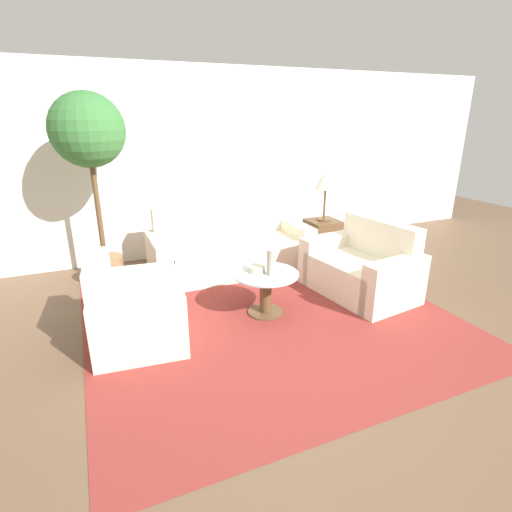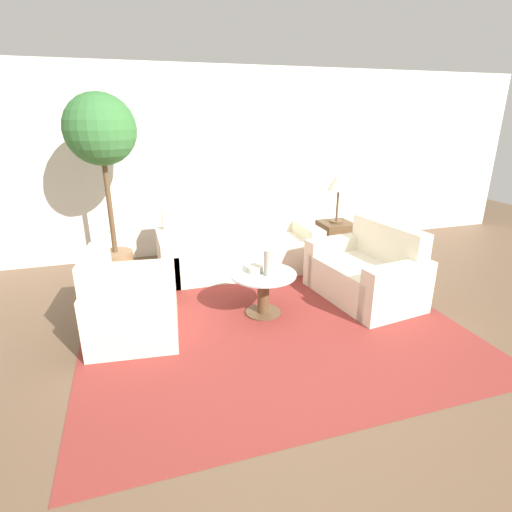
{
  "view_description": "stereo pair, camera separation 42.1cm",
  "coord_description": "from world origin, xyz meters",
  "px_view_note": "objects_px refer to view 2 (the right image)",
  "views": [
    {
      "loc": [
        -1.68,
        -2.63,
        1.97
      ],
      "look_at": [
        -0.1,
        1.01,
        0.55
      ],
      "focal_mm": 28.0,
      "sensor_mm": 36.0,
      "label": 1
    },
    {
      "loc": [
        -1.29,
        -2.78,
        1.97
      ],
      "look_at": [
        -0.1,
        1.01,
        0.55
      ],
      "focal_mm": 28.0,
      "sensor_mm": 36.0,
      "label": 2
    }
  ],
  "objects_px": {
    "loveseat": "(368,274)",
    "potted_plant": "(102,145)",
    "coffee_table": "(263,288)",
    "table_lamp": "(339,182)",
    "sofa_main": "(238,249)",
    "vase": "(268,263)",
    "armchair": "(127,307)",
    "bowl": "(255,269)"
  },
  "relations": [
    {
      "from": "armchair",
      "to": "bowl",
      "type": "distance_m",
      "value": 1.28
    },
    {
      "from": "sofa_main",
      "to": "loveseat",
      "type": "bearing_deg",
      "value": -47.79
    },
    {
      "from": "loveseat",
      "to": "potted_plant",
      "type": "relative_size",
      "value": 0.6
    },
    {
      "from": "table_lamp",
      "to": "vase",
      "type": "xyz_separation_m",
      "value": [
        -1.48,
        -1.35,
        -0.52
      ]
    },
    {
      "from": "armchair",
      "to": "coffee_table",
      "type": "height_order",
      "value": "armchair"
    },
    {
      "from": "armchair",
      "to": "loveseat",
      "type": "bearing_deg",
      "value": -83.03
    },
    {
      "from": "loveseat",
      "to": "vase",
      "type": "height_order",
      "value": "loveseat"
    },
    {
      "from": "armchair",
      "to": "table_lamp",
      "type": "height_order",
      "value": "table_lamp"
    },
    {
      "from": "table_lamp",
      "to": "vase",
      "type": "relative_size",
      "value": 2.78
    },
    {
      "from": "sofa_main",
      "to": "coffee_table",
      "type": "xyz_separation_m",
      "value": [
        -0.09,
        -1.33,
        0.02
      ]
    },
    {
      "from": "sofa_main",
      "to": "potted_plant",
      "type": "bearing_deg",
      "value": 175.41
    },
    {
      "from": "vase",
      "to": "potted_plant",
      "type": "bearing_deg",
      "value": 134.4
    },
    {
      "from": "armchair",
      "to": "vase",
      "type": "xyz_separation_m",
      "value": [
        1.36,
        -0.05,
        0.31
      ]
    },
    {
      "from": "table_lamp",
      "to": "potted_plant",
      "type": "relative_size",
      "value": 0.33
    },
    {
      "from": "sofa_main",
      "to": "potted_plant",
      "type": "xyz_separation_m",
      "value": [
        -1.54,
        0.12,
        1.36
      ]
    },
    {
      "from": "loveseat",
      "to": "bowl",
      "type": "height_order",
      "value": "loveseat"
    },
    {
      "from": "loveseat",
      "to": "vase",
      "type": "xyz_separation_m",
      "value": [
        -1.23,
        -0.1,
        0.3
      ]
    },
    {
      "from": "vase",
      "to": "bowl",
      "type": "relative_size",
      "value": 1.5
    },
    {
      "from": "coffee_table",
      "to": "table_lamp",
      "type": "bearing_deg",
      "value": 40.73
    },
    {
      "from": "armchair",
      "to": "bowl",
      "type": "relative_size",
      "value": 5.76
    },
    {
      "from": "potted_plant",
      "to": "table_lamp",
      "type": "bearing_deg",
      "value": -3.14
    },
    {
      "from": "loveseat",
      "to": "vase",
      "type": "bearing_deg",
      "value": -93.19
    },
    {
      "from": "sofa_main",
      "to": "table_lamp",
      "type": "distance_m",
      "value": 1.64
    },
    {
      "from": "coffee_table",
      "to": "vase",
      "type": "height_order",
      "value": "vase"
    },
    {
      "from": "loveseat",
      "to": "potted_plant",
      "type": "distance_m",
      "value": 3.35
    },
    {
      "from": "potted_plant",
      "to": "loveseat",
      "type": "bearing_deg",
      "value": -27.51
    },
    {
      "from": "vase",
      "to": "bowl",
      "type": "xyz_separation_m",
      "value": [
        -0.1,
        0.13,
        -0.1
      ]
    },
    {
      "from": "armchair",
      "to": "loveseat",
      "type": "height_order",
      "value": "loveseat"
    },
    {
      "from": "potted_plant",
      "to": "sofa_main",
      "type": "bearing_deg",
      "value": -4.59
    },
    {
      "from": "vase",
      "to": "bowl",
      "type": "height_order",
      "value": "vase"
    },
    {
      "from": "sofa_main",
      "to": "coffee_table",
      "type": "bearing_deg",
      "value": -93.79
    },
    {
      "from": "coffee_table",
      "to": "sofa_main",
      "type": "bearing_deg",
      "value": 86.21
    },
    {
      "from": "loveseat",
      "to": "table_lamp",
      "type": "relative_size",
      "value": 1.85
    },
    {
      "from": "sofa_main",
      "to": "armchair",
      "type": "xyz_separation_m",
      "value": [
        -1.42,
        -1.34,
        -0.0
      ]
    },
    {
      "from": "table_lamp",
      "to": "coffee_table",
      "type": "bearing_deg",
      "value": -139.27
    },
    {
      "from": "armchair",
      "to": "sofa_main",
      "type": "bearing_deg",
      "value": -40.86
    },
    {
      "from": "bowl",
      "to": "loveseat",
      "type": "bearing_deg",
      "value": -1.26
    },
    {
      "from": "loveseat",
      "to": "vase",
      "type": "relative_size",
      "value": 5.12
    },
    {
      "from": "loveseat",
      "to": "sofa_main",
      "type": "bearing_deg",
      "value": -145.56
    },
    {
      "from": "armchair",
      "to": "potted_plant",
      "type": "height_order",
      "value": "potted_plant"
    },
    {
      "from": "table_lamp",
      "to": "armchair",
      "type": "bearing_deg",
      "value": -155.42
    },
    {
      "from": "sofa_main",
      "to": "bowl",
      "type": "height_order",
      "value": "sofa_main"
    }
  ]
}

